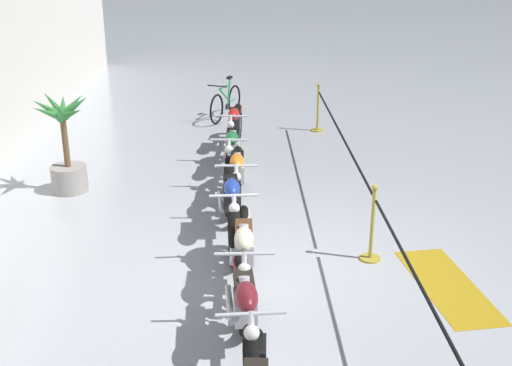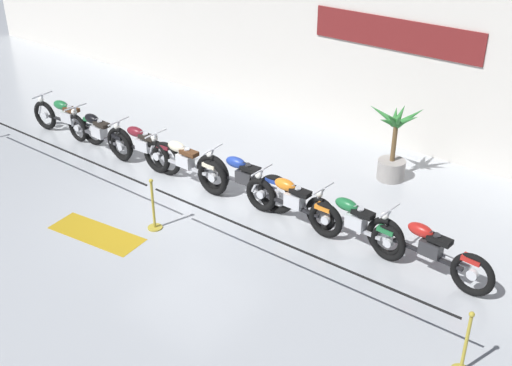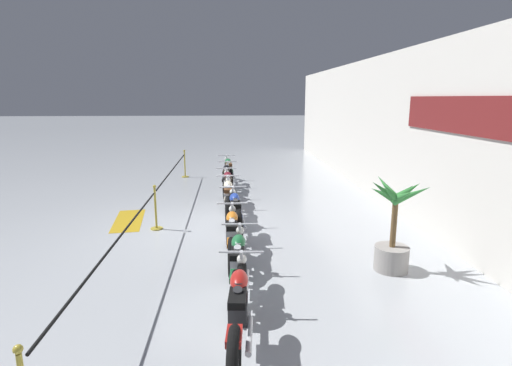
{
  "view_description": "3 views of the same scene",
  "coord_description": "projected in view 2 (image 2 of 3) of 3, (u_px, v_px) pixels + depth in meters",
  "views": [
    {
      "loc": [
        -7.42,
        0.62,
        3.98
      ],
      "look_at": [
        0.55,
        0.4,
        0.92
      ],
      "focal_mm": 45.0,
      "sensor_mm": 36.0,
      "label": 1
    },
    {
      "loc": [
        7.95,
        -8.02,
        6.51
      ],
      "look_at": [
        1.27,
        0.52,
        0.68
      ],
      "focal_mm": 45.0,
      "sensor_mm": 36.0,
      "label": 2
    },
    {
      "loc": [
        9.11,
        0.64,
        3.0
      ],
      "look_at": [
        -0.66,
        1.28,
        0.9
      ],
      "focal_mm": 28.0,
      "sensor_mm": 36.0,
      "label": 3
    }
  ],
  "objects": [
    {
      "name": "motorcycle_cream_3",
      "position": [
        183.0,
        163.0,
        13.54
      ],
      "size": [
        2.39,
        0.62,
        0.96
      ],
      "color": "black",
      "rests_on": "ground"
    },
    {
      "name": "stanchion_mid_right",
      "position": [
        464.0,
        352.0,
        8.71
      ],
      "size": [
        0.28,
        0.28,
        1.05
      ],
      "color": "gold",
      "rests_on": "ground"
    },
    {
      "name": "stanchion_far_left",
      "position": [
        96.0,
        169.0,
        12.66
      ],
      "size": [
        12.3,
        0.28,
        1.05
      ],
      "color": "gold",
      "rests_on": "ground"
    },
    {
      "name": "motorcycle_black_1",
      "position": [
        98.0,
        132.0,
        14.96
      ],
      "size": [
        2.33,
        0.62,
        0.92
      ],
      "color": "black",
      "rests_on": "ground"
    },
    {
      "name": "potted_palm_left_of_row",
      "position": [
        393.0,
        148.0,
        13.58
      ],
      "size": [
        1.13,
        0.94,
        1.69
      ],
      "color": "gray",
      "rests_on": "ground"
    },
    {
      "name": "motorcycle_blue_4",
      "position": [
        243.0,
        180.0,
        12.83
      ],
      "size": [
        2.39,
        0.62,
        0.99
      ],
      "color": "black",
      "rests_on": "ground"
    },
    {
      "name": "motorcycle_orange_5",
      "position": [
        292.0,
        202.0,
        12.11
      ],
      "size": [
        2.23,
        0.62,
        0.93
      ],
      "color": "black",
      "rests_on": "ground"
    },
    {
      "name": "motorcycle_red_7",
      "position": [
        427.0,
        250.0,
        10.66
      ],
      "size": [
        2.38,
        0.62,
        0.96
      ],
      "color": "black",
      "rests_on": "ground"
    },
    {
      "name": "ground_plane",
      "position": [
        191.0,
        204.0,
        12.96
      ],
      "size": [
        120.0,
        120.0,
        0.0
      ],
      "primitive_type": "plane",
      "color": "#B2B7BC"
    },
    {
      "name": "motorcycle_maroon_2",
      "position": [
        142.0,
        147.0,
        14.21
      ],
      "size": [
        2.18,
        0.62,
        0.97
      ],
      "color": "black",
      "rests_on": "ground"
    },
    {
      "name": "motorcycle_green_6",
      "position": [
        353.0,
        222.0,
        11.47
      ],
      "size": [
        2.13,
        0.62,
        0.92
      ],
      "color": "black",
      "rests_on": "ground"
    },
    {
      "name": "stanchion_mid_left",
      "position": [
        154.0,
        212.0,
        11.98
      ],
      "size": [
        0.28,
        0.28,
        1.05
      ],
      "color": "gold",
      "rests_on": "ground"
    },
    {
      "name": "motorcycle_green_0",
      "position": [
        68.0,
        119.0,
        15.66
      ],
      "size": [
        2.44,
        0.62,
        0.95
      ],
      "color": "black",
      "rests_on": "ground"
    },
    {
      "name": "back_wall",
      "position": [
        332.0,
        45.0,
        15.51
      ],
      "size": [
        28.0,
        0.29,
        4.2
      ],
      "color": "silver",
      "rests_on": "ground"
    },
    {
      "name": "floor_banner",
      "position": [
        97.0,
        234.0,
        11.97
      ],
      "size": [
        1.96,
        0.9,
        0.01
      ],
      "primitive_type": "cube",
      "rotation": [
        0.0,
        0.0,
        0.12
      ],
      "color": "#B78E19",
      "rests_on": "ground"
    }
  ]
}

